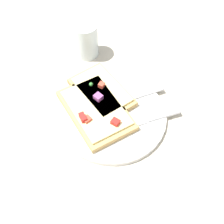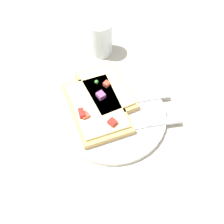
{
  "view_description": "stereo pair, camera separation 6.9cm",
  "coord_description": "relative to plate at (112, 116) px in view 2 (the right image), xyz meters",
  "views": [
    {
      "loc": [
        0.38,
        0.13,
        0.59
      ],
      "look_at": [
        0.0,
        0.0,
        0.02
      ],
      "focal_mm": 50.0,
      "sensor_mm": 36.0,
      "label": 1
    },
    {
      "loc": [
        0.35,
        0.2,
        0.59
      ],
      "look_at": [
        0.0,
        0.0,
        0.02
      ],
      "focal_mm": 50.0,
      "sensor_mm": 36.0,
      "label": 2
    }
  ],
  "objects": [
    {
      "name": "crumb_scatter",
      "position": [
        -0.04,
        -0.04,
        0.01
      ],
      "size": [
        0.09,
        0.1,
        0.01
      ],
      "color": "tan",
      "rests_on": "plate"
    },
    {
      "name": "drinking_glass",
      "position": [
        -0.17,
        -0.13,
        0.04
      ],
      "size": [
        0.06,
        0.06,
        0.09
      ],
      "color": "silver",
      "rests_on": "ground"
    },
    {
      "name": "ground_plane",
      "position": [
        0.0,
        0.0,
        -0.01
      ],
      "size": [
        4.0,
        4.0,
        0.0
      ],
      "primitive_type": "plane",
      "color": "#BCB29E"
    },
    {
      "name": "fork",
      "position": [
        -0.04,
        0.0,
        0.01
      ],
      "size": [
        0.15,
        0.17,
        0.01
      ],
      "rotation": [
        0.0,
        0.0,
        5.43
      ],
      "color": "silver",
      "rests_on": "plate"
    },
    {
      "name": "pizza_slice_main",
      "position": [
        0.01,
        -0.04,
        0.02
      ],
      "size": [
        0.2,
        0.21,
        0.03
      ],
      "rotation": [
        0.0,
        0.0,
        4.01
      ],
      "color": "tan",
      "rests_on": "plate"
    },
    {
      "name": "knife",
      "position": [
        -0.01,
        0.07,
        0.01
      ],
      "size": [
        0.15,
        0.18,
        0.01
      ],
      "rotation": [
        0.0,
        0.0,
        5.38
      ],
      "color": "silver",
      "rests_on": "plate"
    },
    {
      "name": "plate",
      "position": [
        0.0,
        0.0,
        0.0
      ],
      "size": [
        0.25,
        0.25,
        0.01
      ],
      "color": "silver",
      "rests_on": "ground"
    },
    {
      "name": "pizza_slice_corner",
      "position": [
        -0.05,
        -0.04,
        0.02
      ],
      "size": [
        0.17,
        0.18,
        0.03
      ],
      "rotation": [
        0.0,
        0.0,
        4.11
      ],
      "color": "tan",
      "rests_on": "plate"
    }
  ]
}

